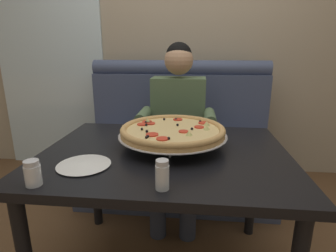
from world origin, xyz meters
TOP-DOWN VIEW (x-y plane):
  - back_wall_with_window at (0.00, 1.51)m, footprint 6.00×0.12m
  - window_panel at (-1.33, 1.43)m, footprint 1.10×0.02m
  - booth_bench at (0.00, 0.94)m, footprint 1.57×0.78m
  - dining_table at (0.00, 0.00)m, footprint 1.21×0.93m
  - diner_main at (0.02, 0.67)m, footprint 0.54×0.64m
  - pizza at (0.03, 0.07)m, footprint 0.56×0.56m
  - shaker_oregano at (-0.44, -0.40)m, footprint 0.06×0.06m
  - shaker_pepper_flakes at (0.03, -0.38)m, footprint 0.05×0.05m
  - plate_near_left at (-0.33, -0.21)m, footprint 0.23×0.23m
  - patio_chair at (-1.36, 2.02)m, footprint 0.43×0.43m

SIDE VIEW (x-z plane):
  - booth_bench at x=0.00m, z-range -0.17..0.96m
  - patio_chair at x=-1.36m, z-range 0.09..0.95m
  - dining_table at x=0.00m, z-range 0.28..1.02m
  - diner_main at x=0.02m, z-range 0.07..1.35m
  - plate_near_left at x=-0.33m, z-range 0.74..0.75m
  - shaker_oregano at x=-0.44m, z-range 0.73..0.83m
  - shaker_pepper_flakes at x=0.03m, z-range 0.73..0.84m
  - pizza at x=0.03m, z-range 0.76..0.88m
  - back_wall_with_window at x=0.00m, z-range 0.00..2.80m
  - window_panel at x=-1.33m, z-range 0.00..2.80m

